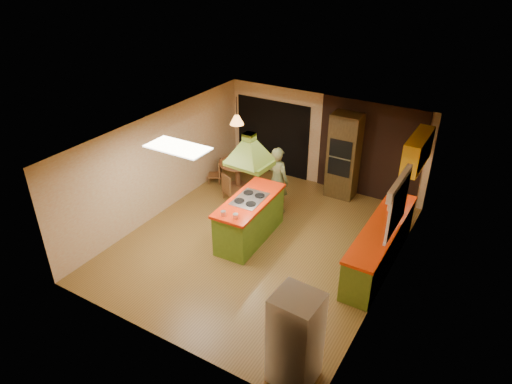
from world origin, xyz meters
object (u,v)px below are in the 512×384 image
Objects in this scene: wall_oven at (344,156)px; dining_table at (238,170)px; man at (277,180)px; canister_large at (394,200)px; kitchen_island at (250,218)px; refrigerator at (295,339)px.

dining_table is at bearing -159.01° from wall_oven.
man is 7.14× the size of canister_large.
kitchen_island reaches higher than dining_table.
wall_oven reaches higher than dining_table.
refrigerator is 4.33m from canister_large.
man reaches higher than canister_large.
man is 1.05× the size of refrigerator.
canister_large is at bearing -5.80° from dining_table.
man is at bearing 124.66° from refrigerator.
refrigerator reaches higher than kitchen_island.
wall_oven is at bearing 139.72° from canister_large.
dining_table is at bearing 126.29° from kitchen_island.
man is 2.76m from canister_large.
wall_oven is (-1.51, 5.76, 0.31)m from refrigerator.
man is 0.76× the size of wall_oven.
wall_oven is at bearing 68.36° from kitchen_island.
kitchen_island is 1.39m from man.
refrigerator is 6.25m from dining_table.
kitchen_island is at bearing 134.68° from refrigerator.
wall_oven is 9.40× the size of canister_large.
dining_table is 4.29m from canister_large.
dining_table is 4.11× the size of canister_large.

